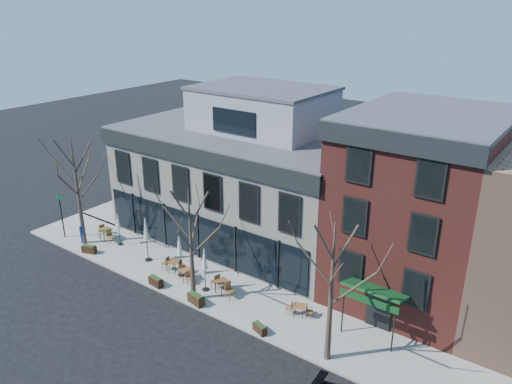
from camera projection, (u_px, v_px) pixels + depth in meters
The scene contains 23 objects.
ground at pixel (200, 260), 34.50m from camera, with size 120.00×120.00×0.00m, color black.
sidewalk_front at pixel (216, 288), 31.07m from camera, with size 33.50×4.70×0.15m, color gray.
sidewalk_side at pixel (152, 198), 45.17m from camera, with size 4.50×12.00×0.15m, color gray.
corner_building at pixel (245, 177), 36.57m from camera, with size 18.39×10.39×11.10m.
red_brick_building at pixel (420, 206), 29.08m from camera, with size 8.20×11.78×11.18m.
tree_corner at pixel (78, 191), 35.20m from camera, with size 3.93×3.98×7.92m.
tree_mid at pixel (191, 244), 28.53m from camera, with size 3.50×3.55×7.04m.
tree_right at pixel (331, 291), 23.51m from camera, with size 3.72×3.77×7.48m.
sign_pole at pixel (61, 214), 36.87m from camera, with size 0.50×0.10×3.40m.
call_box at pixel (81, 233), 36.38m from camera, with size 0.30×0.30×1.50m.
cafe_set_0 at pixel (106, 233), 37.03m from camera, with size 1.98×0.90×1.02m.
cafe_set_2 at pixel (174, 265), 32.61m from camera, with size 1.89×0.86×0.97m.
cafe_set_3 at pixel (185, 274), 31.68m from camera, with size 1.67×1.07×0.87m.
cafe_set_4 at pixel (223, 286), 30.21m from camera, with size 2.01×0.93×1.03m.
cafe_set_5 at pixel (299, 309), 28.09m from camera, with size 1.61×0.88×0.83m.
umbrella_0 at pixel (118, 222), 35.77m from camera, with size 0.40×0.40×2.52m.
umbrella_1 at pixel (146, 231), 33.44m from camera, with size 0.50×0.50×3.14m.
umbrella_2 at pixel (179, 248), 31.64m from camera, with size 0.45×0.45×2.82m.
umbrella_3 at pixel (204, 261), 30.02m from camera, with size 0.46×0.46×2.84m.
planter_0 at pixel (89, 249), 35.15m from camera, with size 1.10×0.72×0.57m.
planter_1 at pixel (156, 281), 31.13m from camera, with size 1.08×0.52×0.58m.
planter_2 at pixel (196, 299), 29.26m from camera, with size 1.20×0.65×0.64m.
planter_3 at pixel (260, 328), 26.75m from camera, with size 0.97×0.63×0.50m.
Camera 1 is at (21.04, -22.34, 16.91)m, focal length 35.00 mm.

